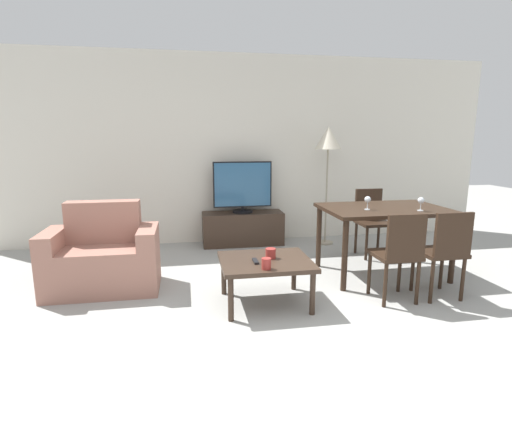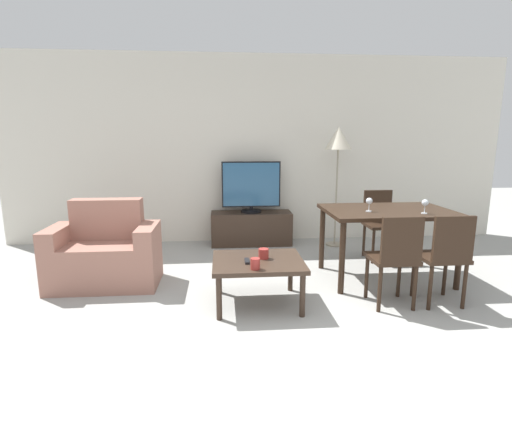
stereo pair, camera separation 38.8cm
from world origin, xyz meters
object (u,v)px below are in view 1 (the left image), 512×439
at_px(armchair, 103,259).
at_px(cup_white_near, 271,253).
at_px(dining_chair_near, 399,252).
at_px(tv_stand, 243,228).
at_px(cup_colored_far, 266,264).
at_px(dining_table, 384,215).
at_px(wine_glass_left, 421,201).
at_px(dining_chair_far, 371,218).
at_px(floor_lamp, 328,142).
at_px(tv, 243,187).
at_px(dining_chair_near_right, 444,249).
at_px(wine_glass_center, 368,200).
at_px(coffee_table, 265,265).
at_px(remote_primary, 255,261).

distance_m(armchair, cup_white_near, 1.73).
bearing_deg(dining_chair_near, tv_stand, 115.78).
bearing_deg(cup_colored_far, armchair, 148.73).
xyz_separation_m(dining_table, wine_glass_left, (0.27, -0.27, 0.19)).
xyz_separation_m(tv_stand, cup_white_near, (-0.04, -2.12, 0.24)).
height_order(dining_table, dining_chair_far, dining_chair_far).
bearing_deg(floor_lamp, tv_stand, 172.04).
distance_m(tv, cup_white_near, 2.14).
distance_m(dining_chair_near_right, wine_glass_left, 0.63).
distance_m(dining_chair_near, wine_glass_center, 0.76).
relative_size(dining_chair_far, cup_white_near, 9.10).
bearing_deg(wine_glass_center, floor_lamp, 86.53).
bearing_deg(armchair, tv, 42.19).
bearing_deg(armchair, cup_colored_far, -31.27).
relative_size(dining_chair_near, cup_white_near, 9.10).
height_order(dining_chair_near_right, floor_lamp, floor_lamp).
bearing_deg(dining_chair_far, tv, 153.14).
bearing_deg(cup_white_near, cup_colored_far, -108.81).
height_order(armchair, wine_glass_center, wine_glass_center).
bearing_deg(tv, coffee_table, -92.63).
relative_size(dining_chair_near, remote_primary, 5.80).
xyz_separation_m(dining_table, cup_white_near, (-1.40, -0.54, -0.21)).
relative_size(cup_white_near, wine_glass_center, 0.65).
distance_m(floor_lamp, wine_glass_left, 1.82).
relative_size(dining_table, wine_glass_left, 9.16).
bearing_deg(coffee_table, floor_lamp, 56.83).
bearing_deg(tv_stand, wine_glass_center, -56.59).
bearing_deg(cup_colored_far, dining_chair_near_right, 2.80).
height_order(armchair, wine_glass_left, wine_glass_left).
xyz_separation_m(dining_chair_far, remote_primary, (-1.80, -1.40, -0.05)).
bearing_deg(dining_chair_far, wine_glass_left, -88.07).
distance_m(dining_chair_near, wine_glass_left, 0.80).
relative_size(coffee_table, wine_glass_left, 5.69).
bearing_deg(dining_chair_near, wine_glass_left, 44.52).
bearing_deg(tv_stand, cup_white_near, -91.15).
xyz_separation_m(coffee_table, floor_lamp, (1.30, 1.99, 1.09)).
relative_size(coffee_table, dining_chair_far, 0.95).
xyz_separation_m(cup_white_near, wine_glass_left, (1.67, 0.28, 0.40)).
distance_m(armchair, floor_lamp, 3.35).
bearing_deg(wine_glass_left, remote_primary, -168.49).
bearing_deg(dining_chair_near, armchair, 163.37).
relative_size(armchair, dining_chair_far, 1.26).
relative_size(armchair, wine_glass_left, 7.52).
bearing_deg(floor_lamp, dining_chair_near_right, -79.64).
relative_size(tv, remote_primary, 5.58).
bearing_deg(tv_stand, cup_colored_far, -93.45).
distance_m(dining_table, remote_primary, 1.71).
xyz_separation_m(dining_chair_near, floor_lamp, (0.07, 2.17, 0.97)).
bearing_deg(armchair, remote_primary, -26.07).
relative_size(dining_chair_far, wine_glass_left, 5.96).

